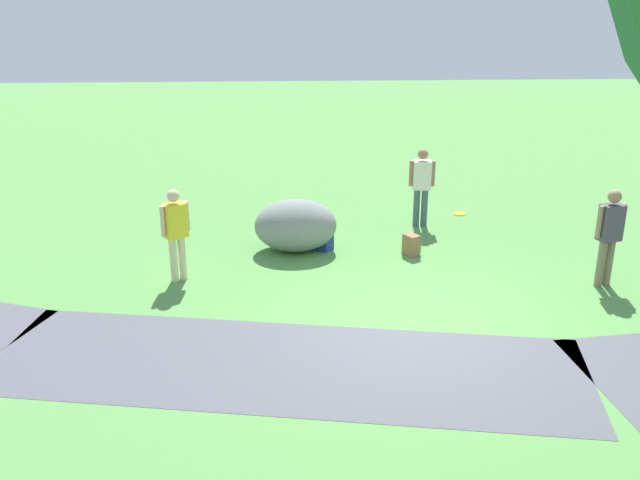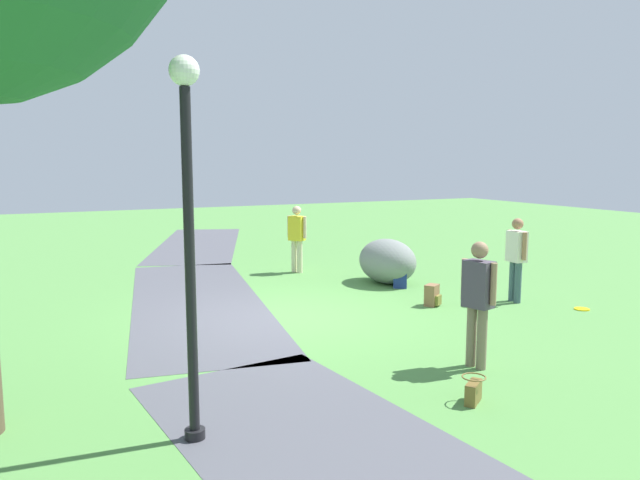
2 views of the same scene
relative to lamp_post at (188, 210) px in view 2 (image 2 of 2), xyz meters
name	(u,v)px [view 2 (image 2 of 2)]	position (x,y,z in m)	size (l,w,h in m)	color
ground_plane	(285,318)	(3.79, -2.50, -2.24)	(48.00, 48.00, 0.00)	#538C45
footpath_segment_mid	(197,300)	(5.68, -1.44, -2.24)	(8.28, 3.66, 0.01)	#4E4F57
footpath_segment_far	(199,244)	(13.40, -3.43, -2.24)	(8.34, 4.92, 0.01)	#4E4F57
lamp_post	(188,210)	(0.00, 0.00, 0.00)	(0.28, 0.28, 3.64)	black
lawn_boulder	(387,261)	(5.51, -5.64, -1.75)	(1.56, 1.15, 0.98)	gray
woman_with_handbag	(478,295)	(0.41, -3.82, -1.28)	(0.50, 0.33, 1.67)	#7E6E56
man_near_boulder	(297,234)	(7.52, -4.34, -1.32)	(0.44, 0.40, 1.61)	beige
passerby_on_path	(516,254)	(2.95, -6.91, -1.32)	(0.52, 0.27, 1.61)	#3F5963
handbag_on_grass	(473,391)	(-0.49, -3.03, -2.10)	(0.38, 0.38, 0.31)	brown
backpack_by_boulder	(400,279)	(4.96, -5.62, -2.05)	(0.35, 0.34, 0.40)	navy
spare_backpack_on_lawn	(432,296)	(3.39, -5.30, -2.05)	(0.35, 0.34, 0.40)	#896140
frisbee_on_grass	(582,309)	(1.97, -7.59, -2.23)	(0.27, 0.27, 0.02)	yellow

